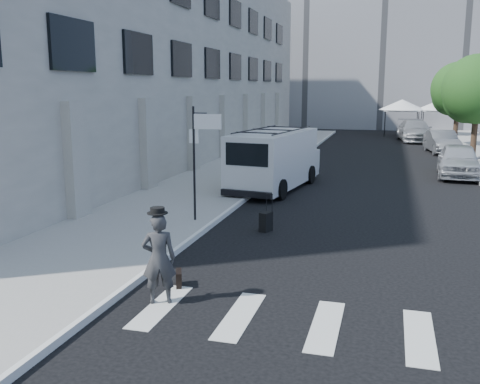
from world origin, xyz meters
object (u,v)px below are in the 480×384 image
Objects in this scene: cargo_van at (275,159)px; parked_car_a at (459,160)px; suitcase at (266,221)px; businessman at (159,259)px; parked_car_c at (415,131)px; briefcase at (179,278)px; parked_car_b at (442,142)px.

parked_car_a is at bearing 42.51° from cargo_van.
parked_car_a is at bearing 81.38° from suitcase.
businessman is 0.31× the size of parked_car_c.
parked_car_c is (6.08, 34.81, 0.68)m from briefcase.
suitcase is 30.39m from parked_car_c.
businessman is 0.39× the size of parked_car_a.
cargo_van is 23.99m from parked_car_c.
briefcase is 11.76m from cargo_van.
cargo_van is 1.48× the size of parked_car_b.
cargo_van reaches higher than parked_car_c.
parked_car_c is at bearing 58.02° from briefcase.
parked_car_a is 17.79m from parked_car_c.
suitcase is 0.19× the size of parked_car_c.
businessman is 1.64× the size of suitcase.
parked_car_c is (6.47, 23.10, -0.40)m from cargo_van.
parked_car_c reaches higher than suitcase.
cargo_van is at bearing -125.05° from parked_car_b.
briefcase is 27.91m from parked_car_b.
businessman is at bearing -113.05° from briefcase.
cargo_van is (-0.39, 11.70, 1.08)m from briefcase.
parked_car_c is at bearing 97.54° from parked_car_a.
businessman is at bearing -109.17° from parked_car_a.
parked_car_c is (-1.39, 7.92, 0.11)m from parked_car_b.
parked_car_b is at bearing 52.41° from briefcase.
businessman reaches higher than parked_car_b.
parked_car_b is at bearing 70.63° from cargo_van.
suitcase is at bearing -115.28° from parked_car_a.
parked_car_b is 0.77× the size of parked_car_c.
businessman is 5.92m from suitcase.
businessman is at bearing -112.73° from parked_car_b.
parked_car_b reaches higher than briefcase.
cargo_van is (-1.18, 6.82, 0.95)m from suitcase.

